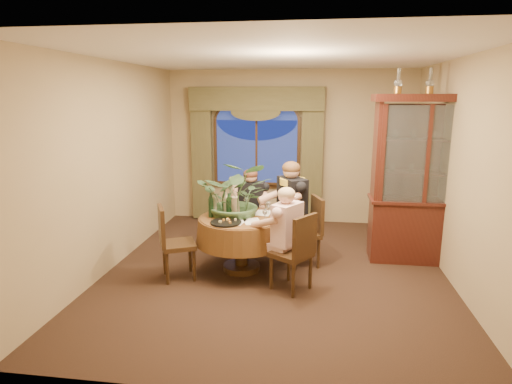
# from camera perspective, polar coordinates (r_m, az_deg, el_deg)

# --- Properties ---
(floor) EXTENTS (5.00, 5.00, 0.00)m
(floor) POSITION_cam_1_polar(r_m,az_deg,el_deg) (5.91, 2.61, -10.51)
(floor) COLOR black
(floor) RESTS_ON ground
(wall_back) EXTENTS (4.50, 0.00, 4.50)m
(wall_back) POSITION_cam_1_polar(r_m,az_deg,el_deg) (7.99, 4.43, 5.95)
(wall_back) COLOR #967F58
(wall_back) RESTS_ON ground
(wall_right) EXTENTS (0.00, 5.00, 5.00)m
(wall_right) POSITION_cam_1_polar(r_m,az_deg,el_deg) (5.77, 25.62, 2.17)
(wall_right) COLOR #967F58
(wall_right) RESTS_ON ground
(ceiling) EXTENTS (5.00, 5.00, 0.00)m
(ceiling) POSITION_cam_1_polar(r_m,az_deg,el_deg) (5.46, 2.91, 17.62)
(ceiling) COLOR white
(ceiling) RESTS_ON wall_back
(window) EXTENTS (1.62, 0.10, 1.32)m
(window) POSITION_cam_1_polar(r_m,az_deg,el_deg) (7.99, 0.07, 5.26)
(window) COLOR navy
(window) RESTS_ON wall_back
(arched_transom) EXTENTS (1.60, 0.06, 0.44)m
(arched_transom) POSITION_cam_1_polar(r_m,az_deg,el_deg) (7.93, 0.07, 10.86)
(arched_transom) COLOR navy
(arched_transom) RESTS_ON wall_back
(drapery_left) EXTENTS (0.38, 0.14, 2.32)m
(drapery_left) POSITION_cam_1_polar(r_m,az_deg,el_deg) (8.16, -7.18, 4.47)
(drapery_left) COLOR #433E21
(drapery_left) RESTS_ON floor
(drapery_right) EXTENTS (0.38, 0.14, 2.32)m
(drapery_right) POSITION_cam_1_polar(r_m,az_deg,el_deg) (7.88, 7.48, 4.18)
(drapery_right) COLOR #433E21
(drapery_right) RESTS_ON floor
(swag_valance) EXTENTS (2.45, 0.16, 0.42)m
(swag_valance) POSITION_cam_1_polar(r_m,az_deg,el_deg) (7.85, -0.01, 12.31)
(swag_valance) COLOR #433E21
(swag_valance) RESTS_ON wall_back
(dining_table) EXTENTS (1.49, 1.49, 0.75)m
(dining_table) POSITION_cam_1_polar(r_m,az_deg,el_deg) (5.82, -1.96, -6.92)
(dining_table) COLOR maroon
(dining_table) RESTS_ON floor
(china_cabinet) EXTENTS (1.45, 0.57, 2.36)m
(china_cabinet) POSITION_cam_1_polar(r_m,az_deg,el_deg) (6.41, 21.22, 1.47)
(china_cabinet) COLOR black
(china_cabinet) RESTS_ON floor
(oil_lamp_left) EXTENTS (0.11, 0.11, 0.34)m
(oil_lamp_left) POSITION_cam_1_polar(r_m,az_deg,el_deg) (6.23, 18.45, 13.86)
(oil_lamp_left) COLOR #A5722D
(oil_lamp_left) RESTS_ON china_cabinet
(oil_lamp_center) EXTENTS (0.11, 0.11, 0.34)m
(oil_lamp_center) POSITION_cam_1_polar(r_m,az_deg,el_deg) (6.31, 22.21, 13.56)
(oil_lamp_center) COLOR #A5722D
(oil_lamp_center) RESTS_ON china_cabinet
(oil_lamp_right) EXTENTS (0.11, 0.11, 0.34)m
(oil_lamp_right) POSITION_cam_1_polar(r_m,az_deg,el_deg) (6.42, 25.86, 13.21)
(oil_lamp_right) COLOR #A5722D
(oil_lamp_right) RESTS_ON china_cabinet
(chair_right) EXTENTS (0.59, 0.59, 0.96)m
(chair_right) POSITION_cam_1_polar(r_m,az_deg,el_deg) (5.25, 4.72, -7.95)
(chair_right) COLOR black
(chair_right) RESTS_ON floor
(chair_back_right) EXTENTS (0.54, 0.54, 0.96)m
(chair_back_right) POSITION_cam_1_polar(r_m,az_deg,el_deg) (6.00, 6.31, -5.34)
(chair_back_right) COLOR black
(chair_back_right) RESTS_ON floor
(chair_back) EXTENTS (0.42, 0.42, 0.96)m
(chair_back) POSITION_cam_1_polar(r_m,az_deg,el_deg) (6.60, -0.73, -3.59)
(chair_back) COLOR black
(chair_back) RESTS_ON floor
(chair_front_left) EXTENTS (0.56, 0.56, 0.96)m
(chair_front_left) POSITION_cam_1_polar(r_m,az_deg,el_deg) (5.64, -10.33, -6.66)
(chair_front_left) COLOR black
(chair_front_left) RESTS_ON floor
(person_pink) EXTENTS (0.59, 0.60, 1.26)m
(person_pink) POSITION_cam_1_polar(r_m,az_deg,el_deg) (5.31, 4.16, -6.00)
(person_pink) COLOR beige
(person_pink) RESTS_ON floor
(person_back) EXTENTS (0.46, 0.42, 1.28)m
(person_back) POSITION_cam_1_polar(r_m,az_deg,el_deg) (6.50, -0.70, -2.40)
(person_back) COLOR black
(person_back) RESTS_ON floor
(person_scarf) EXTENTS (0.68, 0.70, 1.46)m
(person_scarf) POSITION_cam_1_polar(r_m,az_deg,el_deg) (6.01, 4.80, -2.76)
(person_scarf) COLOR black
(person_scarf) RESTS_ON floor
(stoneware_vase) EXTENTS (0.14, 0.14, 0.25)m
(stoneware_vase) POSITION_cam_1_polar(r_m,az_deg,el_deg) (5.77, -2.82, -1.91)
(stoneware_vase) COLOR #A08064
(stoneware_vase) RESTS_ON dining_table
(centerpiece_plant) EXTENTS (1.00, 1.11, 0.87)m
(centerpiece_plant) POSITION_cam_1_polar(r_m,az_deg,el_deg) (5.71, -2.57, 3.16)
(centerpiece_plant) COLOR #3A5B36
(centerpiece_plant) RESTS_ON dining_table
(olive_bowl) EXTENTS (0.14, 0.14, 0.04)m
(olive_bowl) POSITION_cam_1_polar(r_m,az_deg,el_deg) (5.67, -1.36, -3.24)
(olive_bowl) COLOR #535929
(olive_bowl) RESTS_ON dining_table
(cheese_platter) EXTENTS (0.39, 0.39, 0.02)m
(cheese_platter) POSITION_cam_1_polar(r_m,az_deg,el_deg) (5.44, -4.02, -4.08)
(cheese_platter) COLOR black
(cheese_platter) RESTS_ON dining_table
(wine_bottle_0) EXTENTS (0.07, 0.07, 0.33)m
(wine_bottle_0) POSITION_cam_1_polar(r_m,az_deg,el_deg) (5.73, -4.03, -1.64)
(wine_bottle_0) COLOR tan
(wine_bottle_0) RESTS_ON dining_table
(wine_bottle_1) EXTENTS (0.07, 0.07, 0.33)m
(wine_bottle_1) POSITION_cam_1_polar(r_m,az_deg,el_deg) (5.71, -6.03, -1.72)
(wine_bottle_1) COLOR black
(wine_bottle_1) RESTS_ON dining_table
(wine_bottle_2) EXTENTS (0.07, 0.07, 0.33)m
(wine_bottle_2) POSITION_cam_1_polar(r_m,az_deg,el_deg) (5.80, -5.59, -1.47)
(wine_bottle_2) COLOR tan
(wine_bottle_2) RESTS_ON dining_table
(wine_bottle_3) EXTENTS (0.07, 0.07, 0.33)m
(wine_bottle_3) POSITION_cam_1_polar(r_m,az_deg,el_deg) (5.66, -3.65, -1.81)
(wine_bottle_3) COLOR black
(wine_bottle_3) RESTS_ON dining_table
(wine_bottle_4) EXTENTS (0.07, 0.07, 0.33)m
(wine_bottle_4) POSITION_cam_1_polar(r_m,az_deg,el_deg) (5.88, -4.19, -1.26)
(wine_bottle_4) COLOR black
(wine_bottle_4) RESTS_ON dining_table
(tasting_paper_0) EXTENTS (0.30, 0.35, 0.00)m
(tasting_paper_0) POSITION_cam_1_polar(r_m,az_deg,el_deg) (5.51, -0.53, -3.93)
(tasting_paper_0) COLOR white
(tasting_paper_0) RESTS_ON dining_table
(tasting_paper_1) EXTENTS (0.24, 0.32, 0.00)m
(tasting_paper_1) POSITION_cam_1_polar(r_m,az_deg,el_deg) (5.89, 0.97, -2.81)
(tasting_paper_1) COLOR white
(tasting_paper_1) RESTS_ON dining_table
(tasting_paper_2) EXTENTS (0.25, 0.33, 0.00)m
(tasting_paper_2) POSITION_cam_1_polar(r_m,az_deg,el_deg) (5.49, -2.67, -3.99)
(tasting_paper_2) COLOR white
(tasting_paper_2) RESTS_ON dining_table
(wine_glass_person_pink) EXTENTS (0.07, 0.07, 0.18)m
(wine_glass_person_pink) POSITION_cam_1_polar(r_m,az_deg,el_deg) (5.44, 1.20, -3.18)
(wine_glass_person_pink) COLOR silver
(wine_glass_person_pink) RESTS_ON dining_table
(wine_glass_person_back) EXTENTS (0.07, 0.07, 0.18)m
(wine_glass_person_back) POSITION_cam_1_polar(r_m,az_deg,el_deg) (6.07, -1.31, -1.53)
(wine_glass_person_back) COLOR silver
(wine_glass_person_back) RESTS_ON dining_table
(wine_glass_person_scarf) EXTENTS (0.07, 0.07, 0.18)m
(wine_glass_person_scarf) POSITION_cam_1_polar(r_m,az_deg,el_deg) (5.83, 1.68, -2.11)
(wine_glass_person_scarf) COLOR silver
(wine_glass_person_scarf) RESTS_ON dining_table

